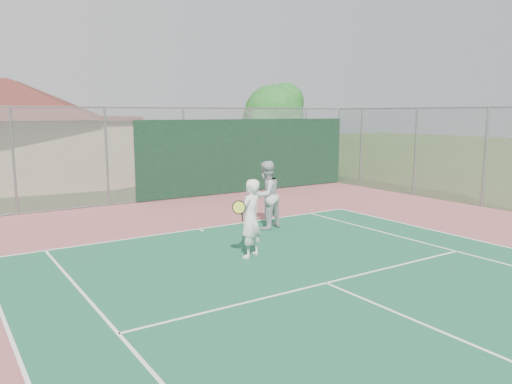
# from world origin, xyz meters

# --- Properties ---
(back_fence) EXTENTS (20.08, 0.11, 3.53)m
(back_fence) POSITION_xyz_m (2.11, 16.98, 1.67)
(back_fence) COLOR gray
(back_fence) RESTS_ON ground
(side_fence_right) EXTENTS (0.08, 9.00, 3.50)m
(side_fence_right) POSITION_xyz_m (10.00, 12.50, 1.75)
(side_fence_right) COLOR gray
(side_fence_right) RESTS_ON ground
(tree) EXTENTS (3.39, 3.21, 4.73)m
(tree) POSITION_xyz_m (7.73, 18.97, 3.11)
(tree) COLOR #371F14
(tree) RESTS_ON ground
(player_white_front) EXTENTS (1.04, 0.78, 1.80)m
(player_white_front) POSITION_xyz_m (-0.26, 8.72, 0.91)
(player_white_front) COLOR silver
(player_white_front) RESTS_ON ground
(player_grey_back) EXTENTS (1.12, 0.98, 1.94)m
(player_grey_back) POSITION_xyz_m (1.66, 10.88, 0.97)
(player_grey_back) COLOR #B4B7BA
(player_grey_back) RESTS_ON ground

